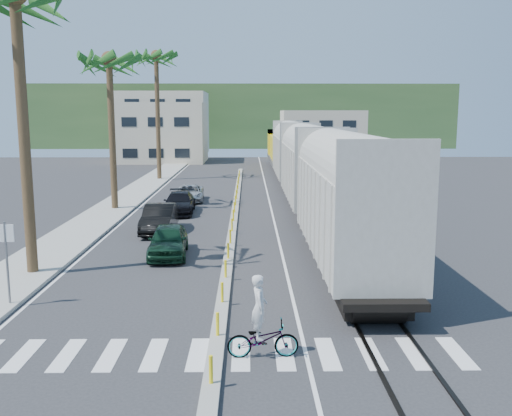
% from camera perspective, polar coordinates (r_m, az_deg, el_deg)
% --- Properties ---
extents(ground, '(140.00, 140.00, 0.00)m').
position_cam_1_polar(ground, '(18.16, -3.68, -11.84)').
color(ground, '#28282B').
rests_on(ground, ground).
extents(sidewalk, '(3.00, 90.00, 0.15)m').
position_cam_1_polar(sidewalk, '(43.43, -13.28, 0.57)').
color(sidewalk, gray).
rests_on(sidewalk, ground).
extents(rails, '(1.56, 100.00, 0.06)m').
position_cam_1_polar(rails, '(45.55, 4.38, 1.15)').
color(rails, black).
rests_on(rails, ground).
extents(median, '(0.45, 60.00, 0.85)m').
position_cam_1_polar(median, '(37.43, -2.16, -0.55)').
color(median, gray).
rests_on(median, ground).
extents(crosswalk, '(14.00, 2.20, 0.01)m').
position_cam_1_polar(crosswalk, '(16.31, -4.04, -14.37)').
color(crosswalk, silver).
rests_on(crosswalk, ground).
extents(lane_markings, '(9.42, 90.00, 0.01)m').
position_cam_1_polar(lane_markings, '(42.52, -4.90, 0.51)').
color(lane_markings, silver).
rests_on(lane_markings, ground).
extents(freight_train, '(3.00, 60.94, 5.85)m').
position_cam_1_polar(freight_train, '(44.10, 4.56, 4.63)').
color(freight_train, '#A29F94').
rests_on(freight_train, ground).
extents(palm_trees, '(3.50, 37.20, 13.75)m').
position_cam_1_polar(palm_trees, '(40.83, -14.02, 15.11)').
color(palm_trees, brown).
rests_on(palm_trees, ground).
extents(street_sign, '(0.60, 0.08, 3.00)m').
position_cam_1_polar(street_sign, '(21.11, -23.70, -3.99)').
color(street_sign, slate).
rests_on(street_sign, ground).
extents(buildings, '(38.00, 27.00, 10.00)m').
position_cam_1_polar(buildings, '(88.88, -5.56, 7.97)').
color(buildings, beige).
rests_on(buildings, ground).
extents(hillside, '(80.00, 20.00, 12.00)m').
position_cam_1_polar(hillside, '(116.90, -1.24, 9.16)').
color(hillside, '#385628').
rests_on(hillside, ground).
extents(car_lead, '(2.27, 4.54, 1.47)m').
position_cam_1_polar(car_lead, '(26.85, -8.77, -3.25)').
color(car_lead, black).
rests_on(car_lead, ground).
extents(car_second, '(1.73, 4.76, 1.56)m').
position_cam_1_polar(car_second, '(32.28, -9.63, -1.05)').
color(car_second, black).
rests_on(car_second, ground).
extents(car_third, '(2.27, 4.98, 1.41)m').
position_cam_1_polar(car_third, '(38.24, -7.68, 0.52)').
color(car_third, black).
rests_on(car_third, ground).
extents(car_rear, '(2.51, 4.61, 1.22)m').
position_cam_1_polar(car_rear, '(43.53, -6.63, 1.50)').
color(car_rear, '#B7BABD').
rests_on(car_rear, ground).
extents(cyclist, '(0.88, 2.01, 2.33)m').
position_cam_1_polar(cyclist, '(15.81, 0.60, -12.20)').
color(cyclist, '#9EA0A5').
rests_on(cyclist, ground).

